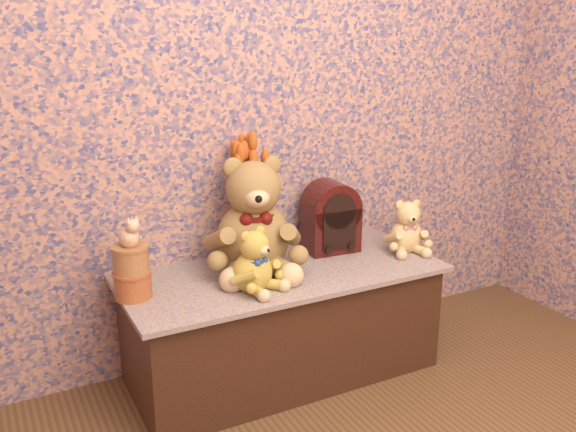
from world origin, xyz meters
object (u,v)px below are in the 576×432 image
cathedral_radio (331,216)px  teddy_large (253,209)px  teddy_medium (252,257)px  teddy_small (406,223)px  ceramic_vase (249,237)px  cat_figurine (129,230)px  biscuit_tin_lower (133,285)px

cathedral_radio → teddy_large: bearing=-169.3°
teddy_large → teddy_medium: bearing=-99.9°
teddy_small → ceramic_vase: size_ratio=1.28×
teddy_large → cat_figurine: teddy_large is taller
teddy_large → teddy_medium: 0.24m
teddy_large → teddy_small: teddy_large is taller
teddy_large → cat_figurine: (-0.50, -0.06, 0.01)m
cathedral_radio → cat_figurine: cat_figurine is taller
teddy_small → cat_figurine: size_ratio=2.09×
cathedral_radio → teddy_medium: bearing=-149.6°
teddy_small → teddy_large: bearing=-174.1°
teddy_small → cathedral_radio: cathedral_radio is taller
cathedral_radio → cat_figurine: (-0.88, -0.10, 0.10)m
teddy_medium → cathedral_radio: size_ratio=0.82×
biscuit_tin_lower → cat_figurine: bearing=0.0°
cathedral_radio → cat_figurine: bearing=-169.0°
ceramic_vase → biscuit_tin_lower: ceramic_vase is taller
teddy_medium → teddy_small: 0.76m
teddy_medium → cat_figurine: cat_figurine is taller
cathedral_radio → biscuit_tin_lower: cathedral_radio is taller
teddy_large → cathedral_radio: 0.40m
teddy_small → biscuit_tin_lower: bearing=-167.0°
teddy_small → cat_figurine: cat_figurine is taller
teddy_medium → biscuit_tin_lower: size_ratio=1.92×
teddy_medium → cathedral_radio: bearing=1.5°
teddy_medium → cathedral_radio: cathedral_radio is taller
teddy_large → cathedral_radio: teddy_large is taller
teddy_medium → biscuit_tin_lower: bearing=138.1°
cathedral_radio → biscuit_tin_lower: (-0.88, -0.10, -0.11)m
teddy_medium → ceramic_vase: size_ratio=1.32×
biscuit_tin_lower → ceramic_vase: bearing=17.2°
cathedral_radio → biscuit_tin_lower: size_ratio=2.32×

